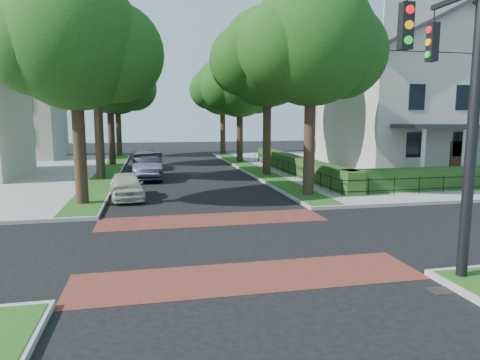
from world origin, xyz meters
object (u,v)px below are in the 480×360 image
object	(u,v)px
parked_car_middle	(149,166)
traffic_signal	(462,90)
parked_car_front	(126,186)
parked_car_rear	(146,160)

from	to	relation	value
parked_car_middle	traffic_signal	bearing A→B (deg)	-68.72
traffic_signal	parked_car_middle	distance (m)	21.67
parked_car_front	traffic_signal	bearing A→B (deg)	-62.92
traffic_signal	parked_car_front	bearing A→B (deg)	123.31
parked_car_front	parked_car_rear	bearing A→B (deg)	79.76
parked_car_front	parked_car_middle	xyz separation A→B (m)	(1.09, 7.09, 0.19)
parked_car_front	parked_car_middle	world-z (taller)	parked_car_middle
parked_car_front	parked_car_rear	distance (m)	13.04
parked_car_front	parked_car_middle	distance (m)	7.17
parked_car_front	parked_car_middle	bearing A→B (deg)	75.02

